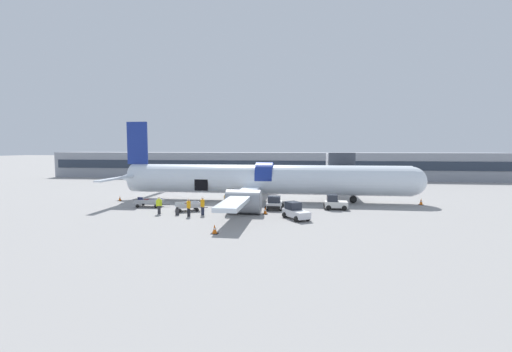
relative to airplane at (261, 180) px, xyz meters
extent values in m
plane|color=gray|center=(-2.41, -4.00, -2.69)|extent=(500.00, 500.00, 0.00)
cube|color=gray|center=(-2.41, 34.13, 0.17)|extent=(99.03, 9.63, 5.73)
cube|color=#232D3D|center=(-2.41, 29.25, 0.46)|extent=(97.05, 0.16, 1.83)
cylinder|color=#4C4C51|center=(10.20, 7.68, -1.01)|extent=(0.60, 0.60, 3.38)
cube|color=silver|center=(10.20, 7.68, 1.95)|extent=(2.53, 11.67, 2.53)
cube|color=#333842|center=(10.20, 2.44, 1.95)|extent=(3.28, 1.60, 3.03)
cylinder|color=silver|center=(0.47, 0.00, 0.10)|extent=(35.39, 3.68, 3.68)
sphere|color=silver|center=(18.17, 0.00, 0.10)|extent=(3.50, 3.50, 3.50)
cone|color=silver|center=(-17.23, 0.00, 0.10)|extent=(4.23, 3.39, 3.39)
cylinder|color=navy|center=(0.47, -0.03, 0.43)|extent=(2.12, 3.69, 3.69)
cube|color=navy|center=(-16.54, 0.00, 4.73)|extent=(2.76, 0.28, 5.57)
cube|color=silver|center=(-16.71, -4.50, 0.47)|extent=(0.86, 9.00, 0.20)
cube|color=silver|center=(-16.71, 4.50, 0.47)|extent=(0.86, 9.00, 0.20)
cube|color=silver|center=(-0.95, -8.59, -0.91)|extent=(2.05, 16.07, 0.40)
cube|color=silver|center=(-0.95, 8.59, -0.91)|extent=(2.05, 16.07, 0.40)
cylinder|color=gray|center=(-0.75, -8.59, -1.42)|extent=(3.54, 2.48, 2.48)
cylinder|color=gray|center=(-0.75, 8.59, -1.42)|extent=(3.54, 2.48, 2.48)
cube|color=black|center=(-7.32, -1.82, -0.54)|extent=(1.70, 0.12, 1.40)
cylinder|color=#56565B|center=(11.44, 0.00, -1.53)|extent=(0.22, 0.22, 1.42)
sphere|color=black|center=(11.44, 0.00, -2.24)|extent=(0.90, 0.90, 0.90)
cylinder|color=#56565B|center=(-3.07, -2.54, -1.53)|extent=(0.22, 0.22, 1.42)
sphere|color=black|center=(-3.07, -2.54, -2.24)|extent=(0.90, 0.90, 0.90)
cylinder|color=#56565B|center=(-3.07, 2.54, -1.53)|extent=(0.22, 0.22, 1.42)
sphere|color=black|center=(-3.07, 2.54, -2.24)|extent=(0.90, 0.90, 0.90)
cube|color=silver|center=(8.92, -4.63, -2.13)|extent=(2.48, 1.61, 0.66)
cube|color=#232833|center=(8.49, -4.62, -1.43)|extent=(1.13, 1.35, 0.73)
cube|color=black|center=(7.64, -4.61, -2.26)|extent=(0.14, 1.42, 0.33)
sphere|color=black|center=(8.10, -3.87, -2.41)|extent=(0.56, 0.56, 0.56)
sphere|color=black|center=(8.08, -5.37, -2.41)|extent=(0.56, 0.56, 0.56)
sphere|color=black|center=(9.77, -3.89, -2.41)|extent=(0.56, 0.56, 0.56)
sphere|color=black|center=(9.75, -5.39, -2.41)|extent=(0.56, 0.56, 0.56)
cube|color=silver|center=(4.66, -10.58, -2.14)|extent=(2.82, 3.32, 0.64)
cube|color=#232833|center=(4.36, -10.12, -1.46)|extent=(1.71, 1.79, 0.72)
cube|color=black|center=(3.77, -9.24, -2.26)|extent=(1.05, 0.76, 0.32)
sphere|color=black|center=(4.59, -9.35, -2.41)|extent=(0.56, 0.56, 0.56)
sphere|color=black|center=(3.55, -10.04, -2.41)|extent=(0.56, 0.56, 0.56)
sphere|color=black|center=(5.77, -11.11, -2.41)|extent=(0.56, 0.56, 0.56)
sphere|color=black|center=(4.73, -11.80, -2.41)|extent=(0.56, 0.56, 0.56)
cube|color=white|center=(2.17, -5.45, -2.16)|extent=(1.60, 2.84, 0.59)
cube|color=#232833|center=(2.17, -5.94, -1.53)|extent=(1.35, 1.28, 0.68)
cube|color=black|center=(2.18, -6.91, -2.28)|extent=(1.42, 0.13, 0.30)
sphere|color=black|center=(1.43, -6.41, -2.41)|extent=(0.56, 0.56, 0.56)
sphere|color=black|center=(2.93, -6.40, -2.41)|extent=(0.56, 0.56, 0.56)
sphere|color=black|center=(1.41, -4.49, -2.41)|extent=(0.56, 0.56, 0.56)
sphere|color=black|center=(2.91, -4.48, -2.41)|extent=(0.56, 0.56, 0.56)
cube|color=#B7BABF|center=(-7.04, -7.78, -2.26)|extent=(3.02, 2.57, 0.05)
cube|color=#B7BABF|center=(-5.91, -7.23, -2.01)|extent=(0.76, 1.48, 0.44)
cube|color=#B7BABF|center=(-6.71, -8.48, -2.01)|extent=(2.30, 1.16, 0.44)
cube|color=#B7BABF|center=(-7.38, -7.08, -2.01)|extent=(2.30, 1.16, 0.44)
cube|color=#333338|center=(-5.48, -7.02, -2.44)|extent=(0.84, 0.47, 0.06)
sphere|color=black|center=(-5.88, -8.11, -2.49)|extent=(0.40, 0.40, 0.40)
sphere|color=black|center=(-6.59, -6.66, -2.49)|extent=(0.40, 0.40, 0.40)
sphere|color=black|center=(-7.50, -8.90, -2.49)|extent=(0.40, 0.40, 0.40)
sphere|color=black|center=(-8.21, -7.45, -2.49)|extent=(0.40, 0.40, 0.40)
cube|color=#14472D|center=(-7.35, -8.21, -2.05)|extent=(0.48, 0.41, 0.37)
cube|color=#4C1E1E|center=(-7.06, -8.07, -2.00)|extent=(0.44, 0.39, 0.45)
cube|color=#999BA0|center=(-12.29, -5.91, -2.20)|extent=(3.14, 1.86, 0.05)
cube|color=#999BA0|center=(-10.80, -5.81, -1.99)|extent=(0.17, 1.66, 0.36)
cube|color=#999BA0|center=(-12.24, -6.70, -1.99)|extent=(2.97, 0.26, 0.36)
cube|color=#999BA0|center=(-12.34, -5.11, -1.99)|extent=(2.97, 0.26, 0.36)
cube|color=#333338|center=(-10.33, -5.77, -2.41)|extent=(0.90, 0.14, 0.06)
sphere|color=black|center=(-11.17, -6.66, -2.49)|extent=(0.40, 0.40, 0.40)
sphere|color=black|center=(-11.28, -5.01, -2.49)|extent=(0.40, 0.40, 0.40)
sphere|color=black|center=(-13.29, -6.80, -2.49)|extent=(0.40, 0.40, 0.40)
sphere|color=black|center=(-13.41, -5.15, -2.49)|extent=(0.40, 0.40, 0.40)
cube|color=#1E2347|center=(-12.18, -6.16, -2.03)|extent=(0.55, 0.30, 0.28)
cube|color=#1E2347|center=(-13.41, -5.88, -1.89)|extent=(0.54, 0.33, 0.57)
cube|color=#4C1E1E|center=(-12.73, -5.68, -2.00)|extent=(0.51, 0.32, 0.34)
cylinder|color=#1E2338|center=(-3.32, -5.42, -2.28)|extent=(0.39, 0.39, 0.82)
cylinder|color=orange|center=(-3.32, -5.42, -1.55)|extent=(0.50, 0.50, 0.65)
sphere|color=tan|center=(-3.32, -5.42, -1.11)|extent=(0.23, 0.23, 0.23)
cylinder|color=orange|center=(-3.53, -5.34, -1.62)|extent=(0.16, 0.16, 0.60)
cylinder|color=orange|center=(-3.10, -5.50, -1.62)|extent=(0.16, 0.16, 0.60)
cylinder|color=black|center=(-5.92, -10.67, -2.27)|extent=(0.43, 0.43, 0.85)
cylinder|color=orange|center=(-5.92, -10.67, -1.51)|extent=(0.56, 0.56, 0.67)
sphere|color=tan|center=(-5.92, -10.67, -1.05)|extent=(0.24, 0.24, 0.24)
cylinder|color=orange|center=(-5.78, -10.87, -1.58)|extent=(0.18, 0.18, 0.62)
cylinder|color=orange|center=(-6.06, -10.48, -1.58)|extent=(0.18, 0.18, 0.62)
cylinder|color=#1E2338|center=(-4.74, -9.86, -2.25)|extent=(0.43, 0.43, 0.88)
cylinder|color=orange|center=(-4.74, -9.86, -1.46)|extent=(0.55, 0.55, 0.70)
sphere|color=beige|center=(-4.74, -9.86, -0.99)|extent=(0.24, 0.24, 0.24)
cylinder|color=orange|center=(-4.85, -9.63, -1.54)|extent=(0.17, 0.17, 0.64)
cylinder|color=orange|center=(-4.64, -10.08, -1.54)|extent=(0.17, 0.17, 0.64)
cylinder|color=#2D2D33|center=(-9.37, -9.85, -2.27)|extent=(0.43, 0.43, 0.86)
cylinder|color=#CCE523|center=(-9.37, -9.85, -1.50)|extent=(0.55, 0.55, 0.67)
sphere|color=beige|center=(-9.37, -9.85, -1.05)|extent=(0.24, 0.24, 0.24)
cylinder|color=#CCE523|center=(-9.16, -9.73, -1.57)|extent=(0.17, 0.17, 0.62)
cylinder|color=#CCE523|center=(-9.58, -9.97, -1.57)|extent=(0.17, 0.17, 0.62)
cube|color=#2D2D33|center=(-7.29, -10.20, -2.36)|extent=(0.45, 0.39, 0.68)
cube|color=black|center=(-7.29, -10.20, -1.96)|extent=(0.23, 0.12, 0.12)
cube|color=black|center=(19.27, -0.28, -2.68)|extent=(0.54, 0.54, 0.03)
cone|color=orange|center=(19.27, -0.28, -2.30)|extent=(0.40, 0.40, 0.79)
cylinder|color=white|center=(19.27, -0.28, -2.26)|extent=(0.23, 0.23, 0.10)
cube|color=black|center=(-1.63, -16.99, -2.68)|extent=(0.56, 0.56, 0.03)
cone|color=orange|center=(-1.63, -16.99, -2.33)|extent=(0.42, 0.42, 0.74)
cylinder|color=white|center=(-1.63, -16.99, -2.29)|extent=(0.24, 0.24, 0.09)
cube|color=black|center=(1.47, -8.44, -2.68)|extent=(0.51, 0.51, 0.03)
cone|color=orange|center=(1.47, -8.44, -2.32)|extent=(0.38, 0.38, 0.74)
cylinder|color=white|center=(1.47, -8.44, -2.29)|extent=(0.22, 0.22, 0.09)
cube|color=black|center=(-18.05, -2.14, -2.68)|extent=(0.49, 0.49, 0.03)
cone|color=orange|center=(-18.05, -2.14, -2.40)|extent=(0.36, 0.36, 0.60)
cylinder|color=white|center=(-18.05, -2.14, -2.37)|extent=(0.21, 0.21, 0.07)
camera|label=1|loc=(5.24, -42.92, 4.09)|focal=24.00mm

